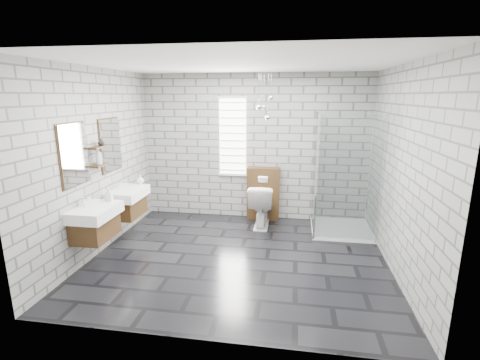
% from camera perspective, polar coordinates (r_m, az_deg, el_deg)
% --- Properties ---
extents(floor, '(4.20, 3.60, 0.02)m').
position_cam_1_polar(floor, '(5.20, -0.23, -12.66)').
color(floor, black).
rests_on(floor, ground).
extents(ceiling, '(4.20, 3.60, 0.02)m').
position_cam_1_polar(ceiling, '(4.68, -0.27, 18.72)').
color(ceiling, white).
rests_on(ceiling, wall_back).
extents(wall_back, '(4.20, 0.02, 2.70)m').
position_cam_1_polar(wall_back, '(6.52, 2.31, 5.31)').
color(wall_back, gray).
rests_on(wall_back, floor).
extents(wall_front, '(4.20, 0.02, 2.70)m').
position_cam_1_polar(wall_front, '(3.04, -5.74, -4.57)').
color(wall_front, gray).
rests_on(wall_front, floor).
extents(wall_left, '(0.02, 3.60, 2.70)m').
position_cam_1_polar(wall_left, '(5.50, -22.53, 2.70)').
color(wall_left, gray).
rests_on(wall_left, floor).
extents(wall_right, '(0.02, 3.60, 2.70)m').
position_cam_1_polar(wall_right, '(4.89, 24.95, 1.20)').
color(wall_right, gray).
rests_on(wall_right, floor).
extents(vanity_left, '(0.47, 0.70, 1.57)m').
position_cam_1_polar(vanity_left, '(5.10, -23.03, -5.05)').
color(vanity_left, '#442C15').
rests_on(vanity_left, wall_left).
extents(vanity_right, '(0.47, 0.70, 1.57)m').
position_cam_1_polar(vanity_right, '(5.86, -18.33, -2.28)').
color(vanity_right, '#442C15').
rests_on(vanity_right, wall_left).
extents(shelf_lower, '(0.14, 0.30, 0.03)m').
position_cam_1_polar(shelf_lower, '(5.42, -22.05, 2.27)').
color(shelf_lower, '#442C15').
rests_on(shelf_lower, wall_left).
extents(shelf_upper, '(0.14, 0.30, 0.03)m').
position_cam_1_polar(shelf_upper, '(5.38, -22.30, 4.98)').
color(shelf_upper, '#442C15').
rests_on(shelf_upper, wall_left).
extents(window, '(0.56, 0.05, 1.48)m').
position_cam_1_polar(window, '(6.53, -1.22, 7.09)').
color(window, white).
rests_on(window, wall_back).
extents(cistern_panel, '(0.60, 0.20, 1.00)m').
position_cam_1_polar(cistern_panel, '(6.58, 3.82, -2.22)').
color(cistern_panel, '#442C15').
rests_on(cistern_panel, floor).
extents(flush_plate, '(0.18, 0.01, 0.12)m').
position_cam_1_polar(flush_plate, '(6.40, 3.78, 0.11)').
color(flush_plate, silver).
rests_on(flush_plate, cistern_panel).
extents(shower_enclosure, '(1.00, 1.00, 2.03)m').
position_cam_1_polar(shower_enclosure, '(6.10, 15.69, -3.95)').
color(shower_enclosure, white).
rests_on(shower_enclosure, floor).
extents(pendant_cluster, '(0.28, 0.27, 0.80)m').
position_cam_1_polar(pendant_cluster, '(6.01, 4.01, 11.90)').
color(pendant_cluster, silver).
rests_on(pendant_cluster, ceiling).
extents(toilet, '(0.44, 0.76, 0.77)m').
position_cam_1_polar(toilet, '(6.26, 3.50, -4.11)').
color(toilet, white).
rests_on(toilet, floor).
extents(soap_bottle_a, '(0.10, 0.10, 0.20)m').
position_cam_1_polar(soap_bottle_a, '(5.24, -20.71, -2.17)').
color(soap_bottle_a, '#B2B2B2').
rests_on(soap_bottle_a, vanity_left).
extents(soap_bottle_b, '(0.14, 0.14, 0.15)m').
position_cam_1_polar(soap_bottle_b, '(6.08, -16.08, 0.10)').
color(soap_bottle_b, '#B2B2B2').
rests_on(soap_bottle_b, vanity_right).
extents(soap_bottle_c, '(0.10, 0.10, 0.24)m').
position_cam_1_polar(soap_bottle_c, '(5.38, -22.20, 3.63)').
color(soap_bottle_c, '#B2B2B2').
rests_on(soap_bottle_c, shelf_lower).
extents(vase, '(0.12, 0.12, 0.10)m').
position_cam_1_polar(vase, '(5.43, -21.85, 5.78)').
color(vase, '#B2B2B2').
rests_on(vase, shelf_upper).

